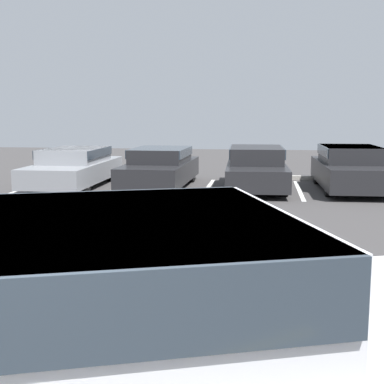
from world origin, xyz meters
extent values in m
cube|color=white|center=(-5.59, 13.68, 0.00)|extent=(0.12, 4.01, 0.01)
cube|color=white|center=(-2.88, 13.68, 0.00)|extent=(0.12, 4.01, 0.01)
cube|color=white|center=(-0.16, 13.68, 0.00)|extent=(0.12, 4.01, 0.01)
cube|color=white|center=(2.55, 13.68, 0.00)|extent=(0.12, 4.01, 0.01)
cube|color=silver|center=(0.56, 0.52, 1.46)|extent=(2.70, 2.50, 0.62)
cube|color=#2D3842|center=(0.56, 0.52, 1.59)|extent=(2.68, 2.54, 0.34)
cylinder|color=black|center=(2.30, 2.03, 0.46)|extent=(0.98, 0.60, 0.93)
cylinder|color=#ADADB2|center=(2.30, 2.03, 0.46)|extent=(0.59, 0.48, 0.51)
cube|color=gray|center=(-4.29, 13.65, 0.45)|extent=(1.83, 4.68, 0.57)
cube|color=gray|center=(-4.29, 13.75, 0.95)|extent=(1.60, 2.44, 0.43)
cube|color=#2D3842|center=(-4.29, 13.75, 1.04)|extent=(1.68, 2.39, 0.26)
cylinder|color=black|center=(-3.49, 12.30, 0.31)|extent=(0.21, 0.62, 0.62)
cylinder|color=#ADADB2|center=(-3.49, 12.30, 0.31)|extent=(0.22, 0.34, 0.34)
cylinder|color=black|center=(-5.08, 12.29, 0.31)|extent=(0.21, 0.62, 0.62)
cylinder|color=#ADADB2|center=(-5.08, 12.29, 0.31)|extent=(0.22, 0.34, 0.34)
cylinder|color=black|center=(-3.50, 15.01, 0.31)|extent=(0.21, 0.62, 0.62)
cylinder|color=#ADADB2|center=(-3.50, 15.01, 0.31)|extent=(0.22, 0.34, 0.34)
cylinder|color=black|center=(-5.08, 15.01, 0.31)|extent=(0.21, 0.62, 0.62)
cylinder|color=#ADADB2|center=(-5.08, 15.01, 0.31)|extent=(0.22, 0.34, 0.34)
cube|color=#232326|center=(-1.63, 13.84, 0.46)|extent=(1.85, 4.40, 0.59)
cube|color=#232326|center=(-1.62, 13.93, 0.97)|extent=(1.59, 2.30, 0.42)
cube|color=#2D3842|center=(-1.62, 13.93, 1.06)|extent=(1.66, 2.26, 0.25)
cylinder|color=black|center=(-0.90, 12.56, 0.30)|extent=(0.22, 0.61, 0.61)
cylinder|color=#ADADB2|center=(-0.90, 12.56, 0.30)|extent=(0.23, 0.34, 0.33)
cylinder|color=black|center=(-2.41, 12.59, 0.30)|extent=(0.22, 0.61, 0.61)
cylinder|color=#ADADB2|center=(-2.41, 12.59, 0.30)|extent=(0.23, 0.34, 0.33)
cylinder|color=black|center=(-0.84, 15.09, 0.30)|extent=(0.22, 0.61, 0.61)
cylinder|color=#ADADB2|center=(-0.84, 15.09, 0.30)|extent=(0.23, 0.34, 0.33)
cylinder|color=black|center=(-2.35, 15.12, 0.30)|extent=(0.22, 0.61, 0.61)
cylinder|color=#ADADB2|center=(-2.35, 15.12, 0.30)|extent=(0.23, 0.34, 0.33)
cube|color=#232326|center=(1.28, 13.80, 0.47)|extent=(1.87, 4.60, 0.59)
cube|color=#232326|center=(1.28, 13.89, 1.01)|extent=(1.59, 2.42, 0.48)
cube|color=#2D3842|center=(1.28, 13.89, 1.10)|extent=(1.65, 2.37, 0.29)
cylinder|color=black|center=(2.05, 12.51, 0.32)|extent=(0.26, 0.65, 0.64)
cylinder|color=#ADADB2|center=(2.05, 12.51, 0.32)|extent=(0.26, 0.36, 0.35)
cylinder|color=black|center=(0.61, 12.46, 0.32)|extent=(0.26, 0.65, 0.64)
cylinder|color=#ADADB2|center=(0.61, 12.46, 0.32)|extent=(0.26, 0.36, 0.35)
cylinder|color=black|center=(1.95, 15.14, 0.32)|extent=(0.26, 0.65, 0.64)
cylinder|color=#ADADB2|center=(1.95, 15.14, 0.32)|extent=(0.26, 0.36, 0.35)
cylinder|color=black|center=(0.51, 15.09, 0.32)|extent=(0.26, 0.65, 0.64)
cylinder|color=#ADADB2|center=(0.51, 15.09, 0.32)|extent=(0.26, 0.36, 0.35)
cube|color=#232326|center=(4.00, 13.86, 0.50)|extent=(1.87, 4.41, 0.65)
cube|color=#232326|center=(4.00, 13.95, 1.05)|extent=(1.60, 2.31, 0.47)
cube|color=#2D3842|center=(4.00, 13.95, 1.15)|extent=(1.67, 2.27, 0.28)
cylinder|color=black|center=(3.29, 12.58, 0.31)|extent=(0.25, 0.63, 0.63)
cylinder|color=#ADADB2|center=(3.29, 12.58, 0.31)|extent=(0.26, 0.35, 0.35)
cylinder|color=black|center=(4.71, 15.15, 0.31)|extent=(0.25, 0.63, 0.63)
cylinder|color=#ADADB2|center=(4.71, 15.15, 0.31)|extent=(0.26, 0.35, 0.35)
cylinder|color=black|center=(3.22, 15.11, 0.31)|extent=(0.25, 0.63, 0.63)
cylinder|color=#ADADB2|center=(3.22, 15.11, 0.31)|extent=(0.26, 0.35, 0.35)
cube|color=#B7B2A8|center=(2.38, 16.08, 0.07)|extent=(1.82, 0.20, 0.14)
camera|label=1|loc=(1.48, -2.08, 2.32)|focal=50.00mm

